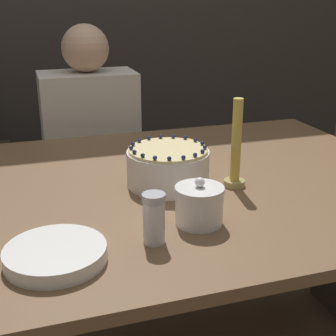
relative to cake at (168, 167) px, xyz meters
name	(u,v)px	position (x,y,z in m)	size (l,w,h in m)	color
dining_table	(171,213)	(0.02, 0.02, -0.16)	(1.51, 1.10, 0.77)	brown
cake	(168,167)	(0.00, 0.00, 0.00)	(0.24, 0.24, 0.12)	white
sugar_bowl	(199,205)	(0.00, -0.26, -0.01)	(0.12, 0.12, 0.12)	white
sugar_shaker	(154,218)	(-0.13, -0.31, 0.00)	(0.05, 0.05, 0.12)	white
plate_stack	(56,254)	(-0.35, -0.33, -0.04)	(0.21, 0.21, 0.03)	white
candle	(236,152)	(0.18, -0.07, 0.05)	(0.06, 0.06, 0.25)	tan
orange_fruit_1	(188,150)	(0.13, 0.18, -0.02)	(0.08, 0.08, 0.08)	orange
person_man_blue_shirt	(93,179)	(-0.11, 0.77, -0.32)	(0.40, 0.34, 1.19)	#473D33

